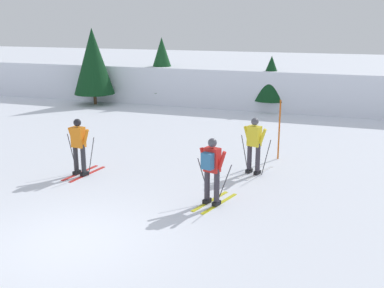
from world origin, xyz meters
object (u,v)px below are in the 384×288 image
object	(u,v)px
skier_yellow	(254,144)
conifer_far_left	(162,65)
conifer_far_right	(93,61)
skier_red	(212,168)
skier_orange	(79,145)
conifer_far_centre	(271,78)
trail_marker_pole	(279,130)

from	to	relation	value
skier_yellow	conifer_far_left	world-z (taller)	conifer_far_left
skier_yellow	conifer_far_right	size ratio (longest dim) A/B	0.42
conifer_far_left	conifer_far_right	xyz separation A→B (m)	(-3.29, -1.65, 0.22)
skier_red	conifer_far_right	xyz separation A→B (m)	(-10.17, 11.64, 1.37)
skier_orange	conifer_far_centre	size ratio (longest dim) A/B	0.62
conifer_far_left	trail_marker_pole	bearing A→B (deg)	-48.24
skier_red	conifer_far_centre	xyz separation A→B (m)	(-0.83, 12.89, 0.69)
skier_orange	conifer_far_left	bearing A→B (deg)	101.66
skier_red	trail_marker_pole	size ratio (longest dim) A/B	0.87
conifer_far_left	conifer_far_centre	xyz separation A→B (m)	(6.06, -0.41, -0.46)
skier_yellow	conifer_far_centre	bearing A→B (deg)	97.36
conifer_far_left	conifer_far_right	bearing A→B (deg)	-153.28
skier_red	skier_yellow	bearing A→B (deg)	80.05
skier_red	skier_yellow	distance (m)	2.78
skier_orange	conifer_far_right	size ratio (longest dim) A/B	0.42
conifer_far_left	skier_red	bearing A→B (deg)	-62.62
skier_orange	conifer_far_left	distance (m)	12.69
skier_orange	conifer_far_centre	bearing A→B (deg)	73.68
skier_red	skier_yellow	world-z (taller)	same
trail_marker_pole	skier_red	bearing A→B (deg)	-101.54
skier_yellow	conifer_far_left	xyz separation A→B (m)	(-7.37, 10.55, 1.19)
trail_marker_pole	conifer_far_right	size ratio (longest dim) A/B	0.48
trail_marker_pole	conifer_far_centre	bearing A→B (deg)	101.90
conifer_far_centre	skier_yellow	bearing A→B (deg)	-82.64
conifer_far_centre	trail_marker_pole	bearing A→B (deg)	-78.10
conifer_far_centre	conifer_far_right	bearing A→B (deg)	-172.41
conifer_far_right	conifer_far_left	bearing A→B (deg)	26.72
skier_yellow	skier_orange	bearing A→B (deg)	-159.32
skier_red	conifer_far_left	bearing A→B (deg)	117.38
skier_red	trail_marker_pole	bearing A→B (deg)	78.46
conifer_far_right	skier_yellow	bearing A→B (deg)	-39.87
skier_yellow	conifer_far_right	distance (m)	13.95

